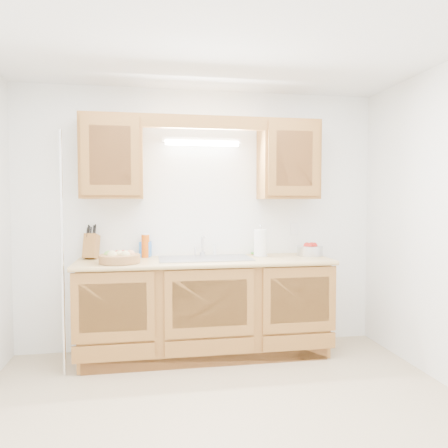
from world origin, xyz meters
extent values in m
plane|color=tan|center=(0.00, 0.00, 0.00)|extent=(3.50, 3.50, 0.00)
plane|color=white|center=(0.00, 0.00, 2.50)|extent=(3.50, 3.50, 0.00)
cube|color=white|center=(0.00, 1.50, 1.25)|extent=(3.50, 0.02, 2.50)
cube|color=white|center=(0.00, -1.50, 1.25)|extent=(3.50, 0.02, 2.50)
cube|color=#9A652D|center=(0.00, 1.20, 0.44)|extent=(2.20, 0.60, 0.86)
cube|color=tan|center=(0.00, 1.19, 0.88)|extent=(2.30, 0.63, 0.04)
cube|color=#9A652D|center=(-0.83, 1.33, 1.83)|extent=(0.55, 0.33, 0.75)
cube|color=#9A652D|center=(0.83, 1.33, 1.83)|extent=(0.55, 0.33, 0.75)
cube|color=#9A652D|center=(0.00, 1.19, 2.14)|extent=(2.20, 0.05, 0.12)
cylinder|color=white|center=(0.00, 1.40, 1.98)|extent=(0.70, 0.05, 0.05)
cube|color=white|center=(0.00, 1.43, 2.01)|extent=(0.76, 0.06, 0.05)
cube|color=#9E9EA3|center=(0.00, 1.21, 0.90)|extent=(0.84, 0.46, 0.01)
cube|color=#9E9EA3|center=(-0.21, 1.21, 0.82)|extent=(0.39, 0.40, 0.16)
cube|color=#9E9EA3|center=(0.21, 1.21, 0.82)|extent=(0.39, 0.40, 0.16)
cylinder|color=silver|center=(0.00, 1.41, 0.92)|extent=(0.06, 0.06, 0.04)
cylinder|color=silver|center=(0.00, 1.41, 1.00)|extent=(0.02, 0.02, 0.16)
cylinder|color=silver|center=(0.00, 1.35, 1.09)|extent=(0.02, 0.12, 0.02)
cylinder|color=white|center=(0.12, 1.41, 0.96)|extent=(0.03, 0.03, 0.12)
cylinder|color=silver|center=(-1.20, 0.94, 1.00)|extent=(0.03, 0.03, 2.00)
cube|color=white|center=(0.95, 1.49, 1.15)|extent=(0.08, 0.01, 0.12)
cylinder|color=#AA7544|center=(-0.76, 1.05, 0.94)|extent=(0.44, 0.44, 0.07)
sphere|color=#D8C67F|center=(-0.81, 1.01, 0.97)|extent=(0.09, 0.09, 0.09)
sphere|color=#D8C67F|center=(-0.71, 1.00, 0.97)|extent=(0.09, 0.09, 0.09)
sphere|color=tan|center=(-0.67, 1.09, 0.97)|extent=(0.08, 0.08, 0.08)
sphere|color=#AC1A13|center=(-0.77, 1.11, 0.97)|extent=(0.08, 0.08, 0.08)
sphere|color=#72A53F|center=(-0.85, 1.08, 0.97)|extent=(0.08, 0.08, 0.08)
sphere|color=#D8C67F|center=(-0.76, 1.04, 0.97)|extent=(0.09, 0.09, 0.09)
sphere|color=#AC1A13|center=(-0.73, 1.14, 0.97)|extent=(0.07, 0.07, 0.07)
cube|color=#9A652D|center=(-1.03, 1.39, 1.01)|extent=(0.15, 0.21, 0.25)
cylinder|color=black|center=(-1.06, 1.37, 1.15)|extent=(0.02, 0.04, 0.09)
cylinder|color=black|center=(-1.03, 1.37, 1.15)|extent=(0.02, 0.04, 0.09)
cylinder|color=black|center=(-1.00, 1.37, 1.15)|extent=(0.02, 0.04, 0.09)
cylinder|color=black|center=(-1.05, 1.41, 1.16)|extent=(0.02, 0.04, 0.09)
cylinder|color=black|center=(-1.01, 1.41, 1.16)|extent=(0.02, 0.04, 0.09)
cylinder|color=black|center=(-1.06, 1.44, 1.17)|extent=(0.02, 0.04, 0.09)
cylinder|color=black|center=(-1.00, 1.44, 1.17)|extent=(0.02, 0.04, 0.09)
cylinder|color=#CC530B|center=(-0.54, 1.40, 1.01)|extent=(0.08, 0.08, 0.22)
cylinder|color=white|center=(-0.54, 1.40, 1.12)|extent=(0.07, 0.07, 0.01)
imported|color=blue|center=(-0.54, 1.44, 1.01)|extent=(0.12, 0.12, 0.22)
cube|color=#CC333F|center=(0.55, 1.44, 0.90)|extent=(0.11, 0.07, 0.01)
cube|color=green|center=(0.55, 1.44, 0.91)|extent=(0.11, 0.07, 0.02)
cylinder|color=silver|center=(0.54, 1.27, 0.91)|extent=(0.15, 0.15, 0.01)
cylinder|color=silver|center=(0.54, 1.27, 1.05)|extent=(0.02, 0.02, 0.30)
cylinder|color=white|center=(0.54, 1.27, 1.03)|extent=(0.13, 0.13, 0.25)
sphere|color=silver|center=(0.54, 1.27, 1.20)|extent=(0.02, 0.02, 0.02)
cylinder|color=silver|center=(1.03, 1.26, 0.95)|extent=(0.27, 0.27, 0.10)
sphere|color=#AC1A13|center=(1.00, 1.26, 1.00)|extent=(0.07, 0.07, 0.07)
sphere|color=#AC1A13|center=(1.06, 1.28, 1.00)|extent=(0.07, 0.07, 0.07)
sphere|color=#AC1A13|center=(1.03, 1.23, 1.00)|extent=(0.07, 0.07, 0.07)
sphere|color=#AC1A13|center=(1.07, 1.24, 1.00)|extent=(0.07, 0.07, 0.07)
camera|label=1|loc=(-0.51, -2.75, 1.43)|focal=35.00mm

